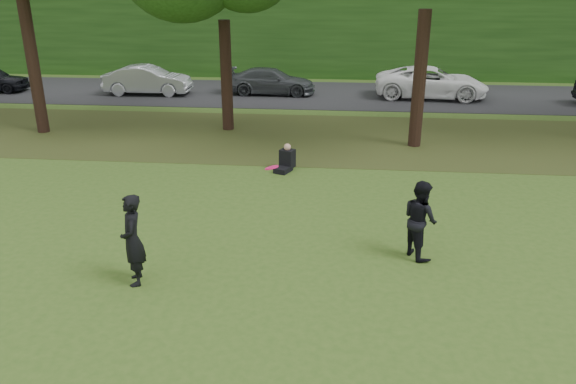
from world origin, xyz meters
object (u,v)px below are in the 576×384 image
object	(u,v)px
frisbee	(272,168)
player_right	(420,219)
seated_person	(286,160)
player_left	(133,240)

from	to	relation	value
frisbee	player_right	bearing A→B (deg)	15.80
seated_person	player_left	bearing A→B (deg)	-85.41
player_left	seated_person	size ratio (longest dim) A/B	2.21
player_left	player_right	world-z (taller)	player_left
frisbee	seated_person	size ratio (longest dim) A/B	0.46
player_right	seated_person	bearing A→B (deg)	5.24
player_right	seated_person	world-z (taller)	player_right
player_right	seated_person	distance (m)	6.35
player_right	seated_person	xyz separation A→B (m)	(-3.38, 5.35, -0.54)
player_left	seated_person	xyz separation A→B (m)	(2.25, 7.04, -0.61)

